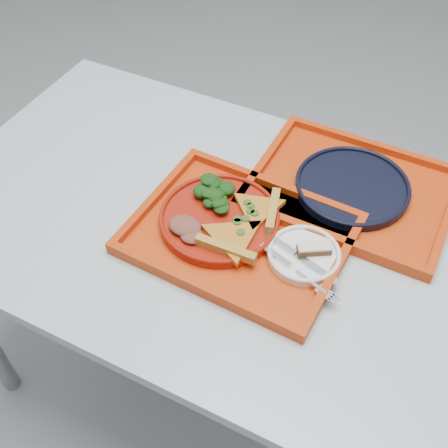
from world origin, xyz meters
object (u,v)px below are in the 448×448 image
(tray_main, at_px, (240,236))
(dinner_plate, at_px, (219,220))
(dessert_bar, at_px, (314,248))
(navy_plate, at_px, (352,188))
(tray_far, at_px, (351,192))

(tray_main, height_order, dinner_plate, dinner_plate)
(dinner_plate, xyz_separation_m, dessert_bar, (0.22, 0.00, 0.01))
(tray_main, relative_size, navy_plate, 1.73)
(tray_main, bearing_deg, tray_far, 56.49)
(tray_far, bearing_deg, navy_plate, 0.00)
(tray_main, height_order, navy_plate, navy_plate)
(tray_far, distance_m, navy_plate, 0.01)
(dessert_bar, bearing_deg, tray_far, 55.83)
(tray_main, distance_m, navy_plate, 0.29)
(tray_main, bearing_deg, dessert_bar, 7.65)
(dinner_plate, relative_size, navy_plate, 1.00)
(tray_far, xyz_separation_m, navy_plate, (0.00, 0.00, 0.01))
(navy_plate, height_order, dessert_bar, dessert_bar)
(dinner_plate, height_order, navy_plate, dinner_plate)
(navy_plate, bearing_deg, dessert_bar, -92.89)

